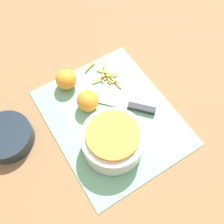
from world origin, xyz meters
TOP-DOWN VIEW (x-y plane):
  - ground_plane at (0.00, 0.00)m, footprint 4.00×4.00m
  - cutting_board at (0.00, 0.00)m, footprint 0.44×0.36m
  - bowl_speckled at (-0.08, 0.05)m, footprint 0.18×0.18m
  - bowl_dark at (0.10, 0.30)m, footprint 0.15×0.15m
  - knife at (-0.01, -0.07)m, footprint 0.19×0.18m
  - orange_left at (0.18, 0.06)m, footprint 0.07×0.07m
  - orange_right at (0.07, 0.04)m, footprint 0.07×0.07m
  - peel_pile at (0.14, -0.06)m, footprint 0.14×0.09m

SIDE VIEW (x-z plane):
  - ground_plane at x=0.00m, z-range 0.00..0.00m
  - cutting_board at x=0.00m, z-range 0.00..0.01m
  - peel_pile at x=0.14m, z-range 0.01..0.01m
  - knife at x=-0.01m, z-range 0.00..0.02m
  - bowl_dark at x=0.10m, z-range 0.00..0.05m
  - orange_left at x=0.18m, z-range 0.01..0.07m
  - orange_right at x=0.07m, z-range 0.01..0.07m
  - bowl_speckled at x=-0.08m, z-range 0.00..0.10m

